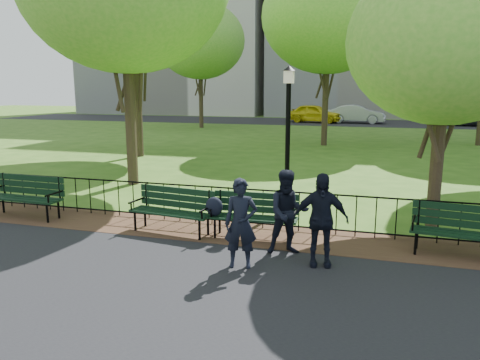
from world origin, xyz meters
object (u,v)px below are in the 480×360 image
(person_left, at_px, (241,223))
(sedan_silver, at_px, (357,114))
(park_bench_left_b, at_px, (27,192))
(tree_mid_w, at_px, (134,5))
(lamppost, at_px, (288,134))
(tree_far_c, at_px, (328,16))
(park_bench_right_a, at_px, (464,226))
(park_bench_left_a, at_px, (173,205))
(tree_near_e, at_px, (447,41))
(taxi, at_px, (314,113))
(sedan_dark, at_px, (478,115))
(park_bench_main, at_px, (240,209))
(person_mid, at_px, (288,212))
(person_right, at_px, (320,220))
(tree_far_w, at_px, (200,41))

(person_left, relative_size, sedan_silver, 0.32)
(park_bench_left_b, distance_m, tree_mid_w, 11.81)
(lamppost, height_order, tree_far_c, tree_far_c)
(park_bench_right_a, bearing_deg, person_left, -148.69)
(park_bench_left_a, height_order, tree_near_e, tree_near_e)
(taxi, height_order, sedan_dark, sedan_dark)
(sedan_dark, bearing_deg, person_left, 169.30)
(park_bench_right_a, height_order, lamppost, lamppost)
(park_bench_left_b, height_order, sedan_silver, sedan_silver)
(park_bench_left_a, xyz_separation_m, tree_far_c, (1.32, 16.57, 6.08))
(tree_mid_w, bearing_deg, sedan_dark, 51.87)
(park_bench_main, height_order, person_left, person_left)
(person_left, bearing_deg, person_mid, 41.78)
(tree_far_c, xyz_separation_m, person_mid, (1.30, -17.19, -5.87))
(park_bench_left_b, xyz_separation_m, tree_mid_w, (-2.35, 9.93, 5.95))
(park_bench_left_a, distance_m, tree_near_e, 6.77)
(person_mid, bearing_deg, park_bench_right_a, -7.79)
(tree_far_c, relative_size, person_right, 5.82)
(park_bench_main, xyz_separation_m, park_bench_right_a, (4.27, 0.10, -0.02))
(park_bench_left_b, bearing_deg, tree_far_c, 74.25)
(tree_far_w, distance_m, person_mid, 28.87)
(tree_near_e, distance_m, tree_far_c, 15.27)
(person_mid, bearing_deg, tree_far_w, 92.91)
(person_left, xyz_separation_m, person_mid, (0.65, 0.90, 0.01))
(lamppost, bearing_deg, park_bench_left_a, -129.01)
(park_bench_right_a, bearing_deg, person_right, -146.85)
(park_bench_left_a, distance_m, sedan_dark, 34.92)
(park_bench_left_b, relative_size, park_bench_right_a, 1.03)
(lamppost, height_order, person_right, lamppost)
(tree_mid_w, relative_size, person_left, 6.04)
(park_bench_left_a, relative_size, tree_near_e, 0.33)
(tree_near_e, height_order, sedan_dark, tree_near_e)
(taxi, relative_size, sedan_dark, 0.82)
(tree_near_e, relative_size, sedan_silver, 1.21)
(tree_far_w, bearing_deg, lamppost, -63.87)
(park_bench_main, relative_size, sedan_dark, 0.33)
(tree_far_w, xyz_separation_m, taxi, (7.69, 7.68, -5.69))
(park_bench_left_a, distance_m, tree_far_c, 17.70)
(park_bench_main, relative_size, park_bench_left_a, 1.00)
(park_bench_left_b, height_order, park_bench_right_a, park_bench_left_b)
(park_bench_right_a, bearing_deg, park_bench_left_a, -171.03)
(park_bench_right_a, xyz_separation_m, person_right, (-2.49, -1.20, 0.24))
(park_bench_left_a, bearing_deg, taxi, 100.02)
(park_bench_left_a, relative_size, sedan_dark, 0.33)
(sedan_silver, bearing_deg, park_bench_right_a, -170.60)
(park_bench_main, relative_size, park_bench_right_a, 1.01)
(tree_mid_w, distance_m, sedan_dark, 29.63)
(tree_far_w, bearing_deg, park_bench_left_a, -70.06)
(park_bench_left_a, xyz_separation_m, park_bench_left_b, (-3.90, 0.10, 0.03))
(park_bench_left_b, distance_m, sedan_silver, 33.62)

